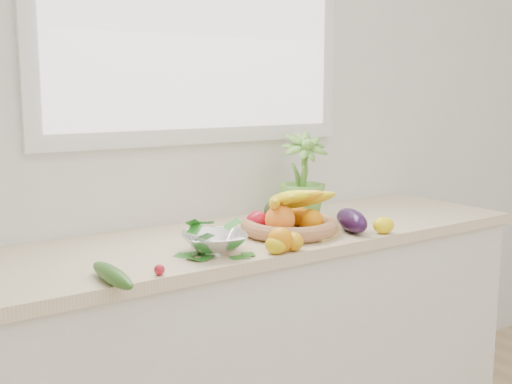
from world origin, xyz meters
TOP-DOWN VIEW (x-y plane):
  - back_wall at (0.00, 2.25)m, footprint 4.50×0.02m
  - counter_cabinet at (0.00, 1.95)m, footprint 2.20×0.58m
  - countertop at (0.00, 1.95)m, footprint 2.24×0.62m
  - orange_loose at (-0.03, 1.68)m, footprint 0.10×0.10m
  - lemon_a at (-0.06, 1.67)m, footprint 0.07×0.08m
  - lemon_b at (0.02, 1.67)m, footprint 0.08×0.09m
  - lemon_c at (0.42, 1.68)m, footprint 0.10×0.09m
  - apple at (0.05, 1.92)m, footprint 0.11×0.11m
  - ginger at (0.21, 1.74)m, footprint 0.13×0.09m
  - garlic_a at (0.10, 1.95)m, footprint 0.06×0.06m
  - garlic_b at (0.32, 1.91)m, footprint 0.06×0.06m
  - garlic_c at (0.49, 1.89)m, footprint 0.06×0.06m
  - eggplant at (0.35, 1.76)m, footprint 0.14×0.22m
  - cucumber at (-0.59, 1.67)m, footprint 0.05×0.25m
  - radish at (-0.45, 1.67)m, footprint 0.04×0.04m
  - potted_herb at (0.36, 2.06)m, footprint 0.24×0.24m
  - fruit_basket at (0.14, 1.86)m, footprint 0.36×0.36m
  - colander_with_spinach at (-0.21, 1.78)m, footprint 0.26×0.26m

SIDE VIEW (x-z plane):
  - counter_cabinet at x=0.00m, z-range 0.00..0.86m
  - countertop at x=0.00m, z-range 0.86..0.90m
  - radish at x=-0.45m, z-range 0.90..0.93m
  - garlic_c at x=0.49m, z-range 0.90..0.94m
  - ginger at x=0.21m, z-range 0.90..0.94m
  - garlic_a at x=0.10m, z-range 0.90..0.94m
  - garlic_b at x=0.32m, z-range 0.90..0.94m
  - cucumber at x=-0.59m, z-range 0.90..0.95m
  - lemon_a at x=-0.06m, z-range 0.90..0.96m
  - lemon_b at x=0.02m, z-range 0.90..0.96m
  - lemon_c at x=0.42m, z-range 0.90..0.96m
  - orange_loose at x=-0.03m, z-range 0.90..0.98m
  - eggplant at x=0.35m, z-range 0.90..0.98m
  - apple at x=0.05m, z-range 0.90..0.98m
  - fruit_basket at x=0.14m, z-range 0.86..1.04m
  - colander_with_spinach at x=-0.21m, z-range 0.90..1.01m
  - potted_herb at x=0.36m, z-range 0.90..1.24m
  - back_wall at x=0.00m, z-range 0.00..2.70m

